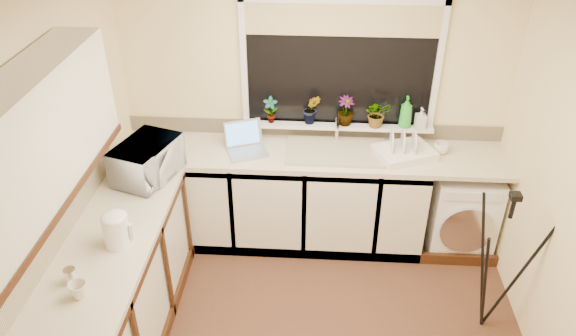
{
  "coord_description": "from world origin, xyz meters",
  "views": [
    {
      "loc": [
        0.05,
        -2.7,
        3.22
      ],
      "look_at": [
        -0.16,
        0.55,
        1.15
      ],
      "focal_mm": 34.35,
      "sensor_mm": 36.0,
      "label": 1
    }
  ],
  "objects_px": {
    "washing_machine": "(461,208)",
    "cup_back": "(441,148)",
    "tripod": "(497,264)",
    "soap_bottle_clear": "(421,118)",
    "kettle": "(117,231)",
    "plant_c": "(346,111)",
    "microwave": "(147,160)",
    "plant_a": "(271,110)",
    "plant_d": "(377,114)",
    "plant_b": "(312,109)",
    "soap_bottle_green": "(406,112)",
    "steel_jar": "(71,276)",
    "laptop": "(246,144)",
    "dish_rack": "(404,153)",
    "cup_left": "(78,290)"
  },
  "relations": [
    {
      "from": "plant_c",
      "to": "washing_machine",
      "type": "bearing_deg",
      "value": -12.14
    },
    {
      "from": "microwave",
      "to": "cup_back",
      "type": "height_order",
      "value": "microwave"
    },
    {
      "from": "plant_d",
      "to": "laptop",
      "type": "bearing_deg",
      "value": -169.14
    },
    {
      "from": "cup_back",
      "to": "soap_bottle_clear",
      "type": "bearing_deg",
      "value": 138.84
    },
    {
      "from": "kettle",
      "to": "steel_jar",
      "type": "xyz_separation_m",
      "value": [
        -0.17,
        -0.35,
        -0.06
      ]
    },
    {
      "from": "microwave",
      "to": "plant_a",
      "type": "bearing_deg",
      "value": -34.59
    },
    {
      "from": "microwave",
      "to": "soap_bottle_green",
      "type": "distance_m",
      "value": 2.11
    },
    {
      "from": "kettle",
      "to": "dish_rack",
      "type": "bearing_deg",
      "value": 32.03
    },
    {
      "from": "washing_machine",
      "to": "dish_rack",
      "type": "distance_m",
      "value": 0.78
    },
    {
      "from": "plant_a",
      "to": "cup_left",
      "type": "xyz_separation_m",
      "value": [
        -0.93,
        -1.93,
        -0.21
      ]
    },
    {
      "from": "washing_machine",
      "to": "plant_a",
      "type": "relative_size",
      "value": 3.34
    },
    {
      "from": "tripod",
      "to": "steel_jar",
      "type": "height_order",
      "value": "tripod"
    },
    {
      "from": "dish_rack",
      "to": "soap_bottle_green",
      "type": "bearing_deg",
      "value": 63.77
    },
    {
      "from": "dish_rack",
      "to": "kettle",
      "type": "bearing_deg",
      "value": -171.08
    },
    {
      "from": "plant_a",
      "to": "plant_c",
      "type": "xyz_separation_m",
      "value": [
        0.63,
        0.01,
        0.01
      ]
    },
    {
      "from": "soap_bottle_green",
      "to": "cup_left",
      "type": "bearing_deg",
      "value": -136.76
    },
    {
      "from": "plant_a",
      "to": "cup_left",
      "type": "distance_m",
      "value": 2.15
    },
    {
      "from": "plant_a",
      "to": "kettle",
      "type": "bearing_deg",
      "value": -120.19
    },
    {
      "from": "dish_rack",
      "to": "plant_b",
      "type": "relative_size",
      "value": 1.72
    },
    {
      "from": "plant_a",
      "to": "soap_bottle_green",
      "type": "height_order",
      "value": "soap_bottle_green"
    },
    {
      "from": "steel_jar",
      "to": "plant_b",
      "type": "bearing_deg",
      "value": 53.33
    },
    {
      "from": "washing_machine",
      "to": "laptop",
      "type": "relative_size",
      "value": 1.9
    },
    {
      "from": "laptop",
      "to": "plant_a",
      "type": "relative_size",
      "value": 1.75
    },
    {
      "from": "washing_machine",
      "to": "laptop",
      "type": "distance_m",
      "value": 1.93
    },
    {
      "from": "tripod",
      "to": "plant_c",
      "type": "distance_m",
      "value": 1.68
    },
    {
      "from": "tripod",
      "to": "plant_a",
      "type": "distance_m",
      "value": 2.12
    },
    {
      "from": "washing_machine",
      "to": "cup_back",
      "type": "xyz_separation_m",
      "value": [
        -0.24,
        0.05,
        0.57
      ]
    },
    {
      "from": "tripod",
      "to": "cup_left",
      "type": "bearing_deg",
      "value": -153.81
    },
    {
      "from": "plant_c",
      "to": "dish_rack",
      "type": "bearing_deg",
      "value": -26.96
    },
    {
      "from": "microwave",
      "to": "plant_b",
      "type": "height_order",
      "value": "plant_b"
    },
    {
      "from": "microwave",
      "to": "plant_a",
      "type": "relative_size",
      "value": 2.3
    },
    {
      "from": "laptop",
      "to": "plant_d",
      "type": "relative_size",
      "value": 1.72
    },
    {
      "from": "kettle",
      "to": "plant_b",
      "type": "distance_m",
      "value": 1.9
    },
    {
      "from": "washing_machine",
      "to": "dish_rack",
      "type": "bearing_deg",
      "value": -178.28
    },
    {
      "from": "soap_bottle_clear",
      "to": "plant_d",
      "type": "bearing_deg",
      "value": 178.38
    },
    {
      "from": "tripod",
      "to": "soap_bottle_clear",
      "type": "bearing_deg",
      "value": 120.86
    },
    {
      "from": "plant_d",
      "to": "soap_bottle_clear",
      "type": "relative_size",
      "value": 1.28
    },
    {
      "from": "kettle",
      "to": "cup_back",
      "type": "relative_size",
      "value": 1.81
    },
    {
      "from": "plant_b",
      "to": "plant_c",
      "type": "height_order",
      "value": "plant_b"
    },
    {
      "from": "laptop",
      "to": "steel_jar",
      "type": "height_order",
      "value": "laptop"
    },
    {
      "from": "microwave",
      "to": "washing_machine",
      "type": "bearing_deg",
      "value": -61.71
    },
    {
      "from": "laptop",
      "to": "plant_d",
      "type": "bearing_deg",
      "value": -10.34
    },
    {
      "from": "soap_bottle_green",
      "to": "cup_back",
      "type": "xyz_separation_m",
      "value": [
        0.29,
        -0.16,
        -0.24
      ]
    },
    {
      "from": "microwave",
      "to": "soap_bottle_green",
      "type": "xyz_separation_m",
      "value": [
        2.0,
        0.66,
        0.14
      ]
    },
    {
      "from": "microwave",
      "to": "soap_bottle_clear",
      "type": "bearing_deg",
      "value": -54.9
    },
    {
      "from": "plant_b",
      "to": "cup_left",
      "type": "height_order",
      "value": "plant_b"
    },
    {
      "from": "laptop",
      "to": "kettle",
      "type": "distance_m",
      "value": 1.41
    },
    {
      "from": "kettle",
      "to": "plant_c",
      "type": "height_order",
      "value": "plant_c"
    },
    {
      "from": "washing_machine",
      "to": "plant_d",
      "type": "distance_m",
      "value": 1.12
    },
    {
      "from": "plant_d",
      "to": "soap_bottle_clear",
      "type": "bearing_deg",
      "value": -1.62
    }
  ]
}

